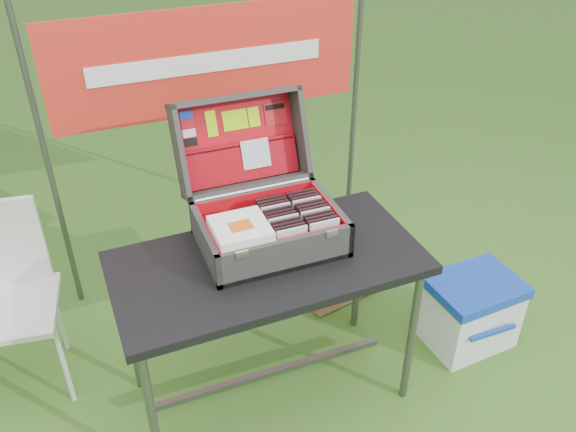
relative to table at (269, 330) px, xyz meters
name	(u,v)px	position (x,y,z in m)	size (l,w,h in m)	color
ground	(288,397)	(0.06, -0.07, -0.40)	(80.00, 80.00, 0.00)	#466926
table	(269,330)	(0.00, 0.00, 0.00)	(1.28, 0.64, 0.80)	black
table_top	(268,263)	(0.00, 0.00, 0.38)	(1.28, 0.64, 0.04)	black
table_leg_fl	(152,416)	(-0.58, -0.26, -0.02)	(0.04, 0.04, 0.76)	#59595B
table_leg_fr	(411,337)	(0.58, -0.26, -0.02)	(0.04, 0.04, 0.76)	#59595B
table_leg_bl	(130,328)	(-0.58, 0.26, -0.02)	(0.04, 0.04, 0.76)	#59595B
table_leg_br	(358,269)	(0.58, 0.26, -0.02)	(0.04, 0.04, 0.76)	#59595B
table_brace	(270,373)	(0.00, 0.00, -0.28)	(1.13, 0.03, 0.03)	#59595B
suitcase	(264,186)	(0.04, 0.15, 0.66)	(0.58, 0.58, 0.51)	#4B4945
suitcase_base_bottom	(270,242)	(0.04, 0.09, 0.41)	(0.58, 0.42, 0.02)	#4B4945
suitcase_base_wall_front	(287,256)	(0.04, -0.11, 0.48)	(0.58, 0.02, 0.16)	#4B4945
suitcase_base_wall_back	(255,206)	(0.04, 0.29, 0.48)	(0.58, 0.02, 0.16)	#4B4945
suitcase_base_wall_left	(205,244)	(-0.24, 0.09, 0.48)	(0.02, 0.42, 0.16)	#4B4945
suitcase_base_wall_right	(330,216)	(0.32, 0.09, 0.48)	(0.02, 0.42, 0.16)	#4B4945
suitcase_liner_floor	(270,240)	(0.04, 0.09, 0.43)	(0.54, 0.37, 0.01)	red
suitcase_latch_left	(242,254)	(-0.14, -0.12, 0.55)	(0.05, 0.01, 0.03)	silver
suitcase_latch_right	(332,233)	(0.23, -0.12, 0.55)	(0.05, 0.01, 0.03)	silver
suitcase_hinge	(253,190)	(0.04, 0.30, 0.56)	(0.02, 0.02, 0.53)	silver
suitcase_lid_back	(237,141)	(0.04, 0.51, 0.70)	(0.58, 0.42, 0.02)	#4B4945
suitcase_lid_rim_far	(234,97)	(0.04, 0.52, 0.91)	(0.58, 0.02, 0.16)	#4B4945
suitcase_lid_rim_near	(248,185)	(0.04, 0.38, 0.54)	(0.58, 0.02, 0.16)	#4B4945
suitcase_lid_rim_left	(179,153)	(-0.24, 0.45, 0.72)	(0.02, 0.42, 0.16)	#4B4945
suitcase_lid_rim_right	(299,132)	(0.32, 0.45, 0.72)	(0.02, 0.42, 0.16)	#4B4945
suitcase_lid_liner	(238,141)	(0.04, 0.50, 0.70)	(0.53, 0.37, 0.01)	red
suitcase_liner_wall_front	(286,252)	(0.04, -0.09, 0.49)	(0.54, 0.01, 0.13)	red
suitcase_liner_wall_back	(256,205)	(0.04, 0.27, 0.49)	(0.54, 0.01, 0.13)	red
suitcase_liner_wall_left	(208,241)	(-0.22, 0.09, 0.49)	(0.01, 0.37, 0.13)	red
suitcase_liner_wall_right	(327,214)	(0.31, 0.09, 0.49)	(0.01, 0.37, 0.13)	red
suitcase_lid_pocket	(242,163)	(0.04, 0.45, 0.62)	(0.52, 0.17, 0.03)	maroon
suitcase_pocket_edge	(240,144)	(0.04, 0.47, 0.70)	(0.51, 0.02, 0.02)	maroon
suitcase_pocket_cd	(256,154)	(0.11, 0.44, 0.66)	(0.13, 0.13, 0.01)	silver
lid_sticker_cc_a	(186,115)	(-0.17, 0.55, 0.85)	(0.06, 0.04, 0.00)	#1933B2
lid_sticker_cc_b	(188,124)	(-0.17, 0.53, 0.81)	(0.06, 0.04, 0.00)	red
lid_sticker_cc_c	(189,133)	(-0.17, 0.52, 0.77)	(0.06, 0.04, 0.00)	white
lid_sticker_cc_d	(191,142)	(-0.17, 0.50, 0.73)	(0.06, 0.04, 0.00)	black
lid_card_neon_tall	(211,124)	(-0.07, 0.53, 0.79)	(0.05, 0.11, 0.00)	#A7ED03
lid_card_neon_main	(235,120)	(0.04, 0.53, 0.79)	(0.11, 0.09, 0.00)	#A7ED03
lid_card_neon_small	(254,117)	(0.13, 0.53, 0.79)	(0.05, 0.09, 0.00)	#A7ED03
lid_sticker_band	(275,113)	(0.24, 0.53, 0.79)	(0.10, 0.10, 0.00)	red
lid_sticker_band_bar	(274,107)	(0.24, 0.54, 0.82)	(0.09, 0.02, 0.00)	black
cd_left_0	(292,244)	(0.08, -0.07, 0.50)	(0.13, 0.01, 0.15)	silver
cd_left_1	(290,241)	(0.08, -0.05, 0.50)	(0.13, 0.01, 0.15)	black
cd_left_2	(288,238)	(0.08, -0.02, 0.50)	(0.13, 0.01, 0.15)	black
cd_left_3	(286,235)	(0.08, 0.00, 0.50)	(0.13, 0.01, 0.15)	black
cd_left_4	(284,232)	(0.08, 0.02, 0.50)	(0.13, 0.01, 0.15)	silver
cd_left_5	(282,229)	(0.08, 0.05, 0.50)	(0.13, 0.01, 0.15)	black
cd_left_6	(280,226)	(0.08, 0.07, 0.50)	(0.13, 0.01, 0.15)	black
cd_left_7	(278,223)	(0.08, 0.09, 0.50)	(0.13, 0.01, 0.15)	black
cd_left_8	(276,220)	(0.08, 0.11, 0.50)	(0.13, 0.01, 0.15)	silver
cd_left_9	(274,217)	(0.08, 0.14, 0.50)	(0.13, 0.01, 0.15)	black
cd_left_10	(272,214)	(0.08, 0.16, 0.50)	(0.13, 0.01, 0.15)	black
cd_left_11	(270,212)	(0.08, 0.18, 0.50)	(0.13, 0.01, 0.15)	black
cd_right_0	(324,236)	(0.22, -0.07, 0.50)	(0.13, 0.01, 0.15)	silver
cd_right_1	(322,233)	(0.22, -0.05, 0.50)	(0.13, 0.01, 0.15)	black
cd_right_2	(320,230)	(0.22, -0.02, 0.50)	(0.13, 0.01, 0.15)	black
cd_right_3	(317,227)	(0.22, 0.00, 0.50)	(0.13, 0.01, 0.15)	black
cd_right_4	(315,224)	(0.22, 0.02, 0.50)	(0.13, 0.01, 0.15)	silver
cd_right_5	(313,222)	(0.22, 0.05, 0.50)	(0.13, 0.01, 0.15)	black
cd_right_6	(311,219)	(0.22, 0.07, 0.50)	(0.13, 0.01, 0.15)	black
cd_right_7	(309,216)	(0.22, 0.09, 0.50)	(0.13, 0.01, 0.15)	black
cd_right_8	(307,213)	(0.22, 0.11, 0.50)	(0.13, 0.01, 0.15)	silver
cd_right_9	(304,211)	(0.22, 0.14, 0.50)	(0.13, 0.01, 0.15)	black
cd_right_10	(302,208)	(0.22, 0.16, 0.50)	(0.13, 0.01, 0.15)	black
cd_right_11	(300,205)	(0.22, 0.18, 0.50)	(0.13, 0.01, 0.15)	black
songbook_0	(240,231)	(-0.11, 0.01, 0.56)	(0.22, 0.22, 0.01)	white
songbook_1	(240,230)	(-0.11, 0.01, 0.57)	(0.22, 0.22, 0.01)	white
songbook_2	(240,229)	(-0.11, 0.01, 0.57)	(0.22, 0.22, 0.01)	white
songbook_3	(240,228)	(-0.11, 0.01, 0.58)	(0.22, 0.22, 0.01)	white
songbook_4	(240,227)	(-0.11, 0.01, 0.58)	(0.22, 0.22, 0.01)	white
songbook_5	(240,226)	(-0.11, 0.01, 0.59)	(0.22, 0.22, 0.01)	white
songbook_6	(240,225)	(-0.11, 0.01, 0.59)	(0.22, 0.22, 0.01)	white
songbook_graphic	(241,226)	(-0.11, 0.00, 0.59)	(0.09, 0.07, 0.00)	#D85919
cooler	(470,312)	(1.08, -0.06, -0.21)	(0.44, 0.34, 0.39)	white
cooler_body	(470,315)	(1.08, -0.06, -0.23)	(0.42, 0.32, 0.34)	white
cooler_lid	(476,286)	(1.08, -0.06, -0.04)	(0.44, 0.34, 0.05)	#143EAE
cooler_handle	(493,333)	(1.08, -0.24, -0.19)	(0.26, 0.02, 0.02)	#143EAE
chair	(9,312)	(-1.08, 0.47, 0.07)	(0.42, 0.47, 0.93)	silver
chair_seat	(8,310)	(-1.08, 0.47, 0.08)	(0.42, 0.42, 0.03)	silver
chair_leg_fr	(64,364)	(-0.90, 0.29, -0.16)	(0.02, 0.02, 0.48)	silver
chair_leg_br	(58,314)	(-0.90, 0.65, -0.16)	(0.02, 0.02, 0.48)	silver
chair_upright_right	(37,237)	(-0.90, 0.67, 0.30)	(0.02, 0.02, 0.45)	silver
cardboard_box	(344,266)	(0.62, 0.49, -0.17)	(0.43, 0.07, 0.46)	#966241
banner_post_left	(49,170)	(-0.79, 1.03, 0.45)	(0.03, 0.03, 1.70)	#59595B
banner_post_right	(354,118)	(0.91, 1.03, 0.45)	(0.03, 0.03, 1.70)	#59595B
banner	(208,62)	(0.06, 1.02, 0.90)	(1.60, 0.01, 0.55)	red
banner_text	(209,63)	(0.06, 1.01, 0.90)	(1.20, 0.00, 0.10)	white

